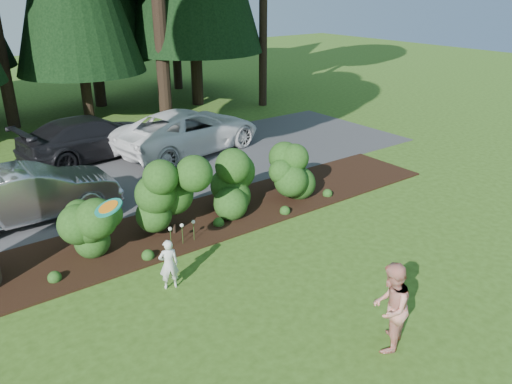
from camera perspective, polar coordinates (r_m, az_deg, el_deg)
ground at (r=10.16m, az=-0.13°, el=-10.87°), size 80.00×80.00×0.00m
mulch_bed at (r=12.56m, az=-9.02°, el=-4.05°), size 16.00×2.50×0.05m
driveway at (r=16.16m, az=-16.17°, el=1.49°), size 22.00×6.00×0.03m
shrub_row at (r=12.47m, az=-5.88°, el=-0.09°), size 6.53×1.60×1.61m
lily_cluster at (r=11.55m, az=-8.47°, el=-3.90°), size 0.69×0.09×0.57m
car_silver_wagon at (r=13.80m, az=-24.29°, el=-0.14°), size 4.26×1.50×1.40m
car_white_suv at (r=18.02m, az=-7.66°, el=6.95°), size 5.82×3.48×1.51m
car_dark_suv at (r=18.11m, az=-18.18°, el=5.98°), size 5.22×2.69×1.45m
child at (r=10.04m, az=-9.95°, el=-8.13°), size 0.44×0.35×1.06m
adult at (r=8.55m, az=15.09°, el=-12.62°), size 0.95×0.88×1.57m
frisbee at (r=8.85m, az=-16.51°, el=-1.71°), size 0.48×0.50×0.20m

